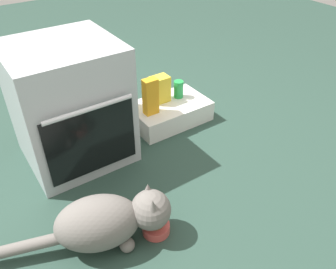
{
  "coord_description": "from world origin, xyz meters",
  "views": [
    {
      "loc": [
        -0.55,
        -1.28,
        1.34
      ],
      "look_at": [
        0.29,
        -0.04,
        0.25
      ],
      "focal_mm": 36.91,
      "sensor_mm": 36.0,
      "label": 1
    }
  ],
  "objects_px": {
    "food_bowl": "(156,227)",
    "snack_bag": "(160,89)",
    "oven": "(70,105)",
    "cat": "(108,220)",
    "soda_can": "(179,89)",
    "pantry_cabinet": "(169,112)",
    "juice_carton": "(151,97)"
  },
  "relations": [
    {
      "from": "food_bowl",
      "to": "soda_can",
      "type": "xyz_separation_m",
      "value": [
        0.69,
        0.79,
        0.17
      ]
    },
    {
      "from": "food_bowl",
      "to": "juice_carton",
      "type": "xyz_separation_m",
      "value": [
        0.42,
        0.72,
        0.23
      ]
    },
    {
      "from": "juice_carton",
      "to": "snack_bag",
      "type": "height_order",
      "value": "juice_carton"
    },
    {
      "from": "juice_carton",
      "to": "cat",
      "type": "bearing_deg",
      "value": -134.06
    },
    {
      "from": "oven",
      "to": "soda_can",
      "type": "height_order",
      "value": "oven"
    },
    {
      "from": "juice_carton",
      "to": "snack_bag",
      "type": "relative_size",
      "value": 1.33
    },
    {
      "from": "pantry_cabinet",
      "to": "snack_bag",
      "type": "relative_size",
      "value": 2.91
    },
    {
      "from": "soda_can",
      "to": "snack_bag",
      "type": "distance_m",
      "value": 0.14
    },
    {
      "from": "cat",
      "to": "food_bowl",
      "type": "bearing_deg",
      "value": 0.0
    },
    {
      "from": "snack_bag",
      "to": "oven",
      "type": "bearing_deg",
      "value": -175.24
    },
    {
      "from": "oven",
      "to": "pantry_cabinet",
      "type": "bearing_deg",
      "value": -0.85
    },
    {
      "from": "oven",
      "to": "juice_carton",
      "type": "bearing_deg",
      "value": -4.9
    },
    {
      "from": "food_bowl",
      "to": "snack_bag",
      "type": "xyz_separation_m",
      "value": [
        0.56,
        0.81,
        0.2
      ]
    },
    {
      "from": "pantry_cabinet",
      "to": "snack_bag",
      "type": "bearing_deg",
      "value": 117.35
    },
    {
      "from": "food_bowl",
      "to": "snack_bag",
      "type": "bearing_deg",
      "value": 55.63
    },
    {
      "from": "oven",
      "to": "cat",
      "type": "distance_m",
      "value": 0.73
    },
    {
      "from": "pantry_cabinet",
      "to": "food_bowl",
      "type": "bearing_deg",
      "value": -128.08
    },
    {
      "from": "pantry_cabinet",
      "to": "cat",
      "type": "height_order",
      "value": "cat"
    },
    {
      "from": "food_bowl",
      "to": "juice_carton",
      "type": "distance_m",
      "value": 0.87
    },
    {
      "from": "oven",
      "to": "juice_carton",
      "type": "xyz_separation_m",
      "value": [
        0.5,
        -0.04,
        -0.09
      ]
    },
    {
      "from": "pantry_cabinet",
      "to": "cat",
      "type": "bearing_deg",
      "value": -139.32
    },
    {
      "from": "food_bowl",
      "to": "snack_bag",
      "type": "relative_size",
      "value": 0.73
    },
    {
      "from": "oven",
      "to": "pantry_cabinet",
      "type": "relative_size",
      "value": 1.33
    },
    {
      "from": "juice_carton",
      "to": "soda_can",
      "type": "xyz_separation_m",
      "value": [
        0.27,
        0.07,
        -0.06
      ]
    },
    {
      "from": "food_bowl",
      "to": "soda_can",
      "type": "distance_m",
      "value": 1.06
    },
    {
      "from": "cat",
      "to": "soda_can",
      "type": "xyz_separation_m",
      "value": [
        0.89,
        0.72,
        0.06
      ]
    },
    {
      "from": "food_bowl",
      "to": "juice_carton",
      "type": "bearing_deg",
      "value": 59.44
    },
    {
      "from": "juice_carton",
      "to": "snack_bag",
      "type": "bearing_deg",
      "value": 35.72
    },
    {
      "from": "oven",
      "to": "soda_can",
      "type": "distance_m",
      "value": 0.78
    },
    {
      "from": "cat",
      "to": "juice_carton",
      "type": "height_order",
      "value": "juice_carton"
    },
    {
      "from": "cat",
      "to": "snack_bag",
      "type": "xyz_separation_m",
      "value": [
        0.76,
        0.74,
        0.09
      ]
    },
    {
      "from": "food_bowl",
      "to": "cat",
      "type": "bearing_deg",
      "value": 159.95
    }
  ]
}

